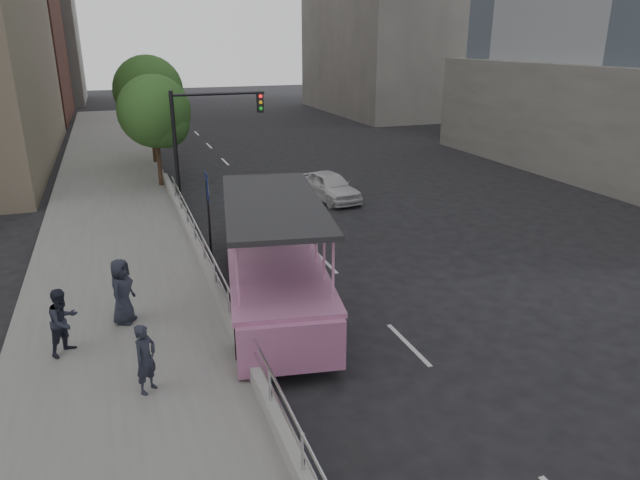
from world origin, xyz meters
TOP-DOWN VIEW (x-y plane):
  - ground at (0.00, 0.00)m, footprint 160.00×160.00m
  - sidewalk at (-5.75, 10.00)m, footprint 5.50×80.00m
  - kerb_wall at (-3.12, 2.00)m, footprint 0.24×30.00m
  - guardrail at (-3.12, 2.00)m, footprint 0.07×22.00m
  - duck_boat at (-1.44, 2.17)m, footprint 4.03×10.13m
  - car at (4.01, 11.44)m, footprint 2.14×4.15m
  - pedestrian_near at (-5.31, -2.29)m, footprint 0.65×0.66m
  - pedestrian_mid at (-7.00, -0.01)m, footprint 0.99×0.99m
  - pedestrian_far at (-5.66, 1.12)m, footprint 0.89×1.02m
  - parking_sign at (-2.57, 6.22)m, footprint 0.09×0.67m
  - traffic_signal at (-1.70, 12.50)m, footprint 4.20×0.32m
  - street_tree_near at (-3.30, 15.93)m, footprint 3.52×3.52m
  - street_tree_far at (-3.10, 21.93)m, footprint 3.97×3.97m

SIDE VIEW (x-z plane):
  - ground at x=0.00m, z-range 0.00..0.00m
  - sidewalk at x=-5.75m, z-range 0.00..0.30m
  - kerb_wall at x=-3.12m, z-range 0.30..0.66m
  - car at x=4.01m, z-range 0.00..1.35m
  - pedestrian_near at x=-5.31m, z-range 0.30..1.83m
  - pedestrian_mid at x=-7.00m, z-range 0.30..1.91m
  - guardrail at x=-3.12m, z-range 0.79..1.50m
  - pedestrian_far at x=-5.66m, z-range 0.30..2.05m
  - duck_boat at x=-1.44m, z-range -0.42..2.86m
  - parking_sign at x=-2.57m, z-range 0.36..3.31m
  - traffic_signal at x=-1.70m, z-range 0.90..6.10m
  - street_tree_near at x=-3.30m, z-range 0.96..6.68m
  - street_tree_far at x=-3.10m, z-range 1.08..7.53m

